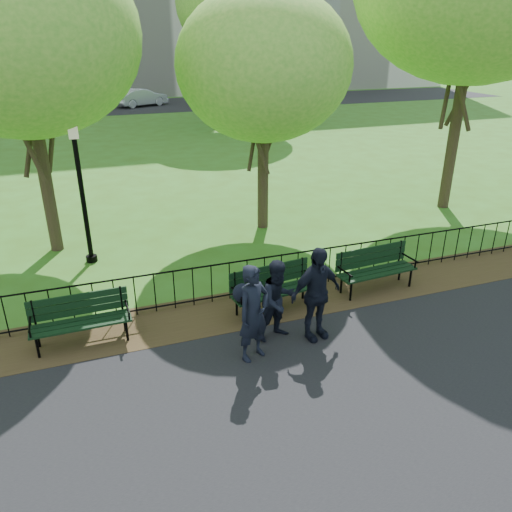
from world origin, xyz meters
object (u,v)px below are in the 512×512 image
object	(u,v)px
person_left	(254,313)
person_right	(316,294)
lamppost	(81,189)
taxi	(22,103)
park_bench_right_a	(375,264)
sedan_dark	(238,93)
park_bench_left_a	(80,315)
person_mid	(278,300)
tree_far_e	(238,3)
park_bench_main	(263,287)
tree_near_e	(264,66)
tree_near_w	(20,35)
sedan_silver	(141,97)

from	to	relation	value
person_left	person_right	size ratio (longest dim) A/B	0.97
lamppost	taxi	bearing A→B (deg)	96.42
park_bench_right_a	sedan_dark	distance (m)	33.55
person_left	sedan_dark	size ratio (longest dim) A/B	0.34
park_bench_left_a	lamppost	distance (m)	3.97
person_mid	taxi	distance (m)	34.66
lamppost	tree_far_e	bearing A→B (deg)	61.24
park_bench_main	person_left	bearing A→B (deg)	-123.16
tree_near_e	person_left	world-z (taller)	tree_near_e
person_left	sedan_dark	distance (m)	35.97
park_bench_main	park_bench_right_a	world-z (taller)	park_bench_right_a
park_bench_right_a	tree_near_w	size ratio (longest dim) A/B	0.25
tree_far_e	person_left	xyz separation A→B (m)	(-7.35, -23.23, -6.03)
lamppost	tree_near_e	world-z (taller)	tree_near_e
sedan_silver	lamppost	bearing A→B (deg)	144.94
person_right	park_bench_main	bearing A→B (deg)	106.98
park_bench_main	taxi	bearing A→B (deg)	94.33
tree_far_e	taxi	size ratio (longest dim) A/B	2.57
person_left	person_right	distance (m)	1.32
sedan_dark	tree_near_w	bearing A→B (deg)	142.49
park_bench_left_a	sedan_silver	world-z (taller)	sedan_silver
lamppost	tree_near_w	bearing A→B (deg)	126.17
park_bench_main	tree_near_e	xyz separation A→B (m)	(1.79, 4.77, 3.92)
park_bench_main	lamppost	xyz separation A→B (m)	(-3.19, 3.90, 1.30)
tree_near_e	person_mid	bearing A→B (deg)	-107.77
park_bench_main	tree_near_e	bearing A→B (deg)	62.70
park_bench_main	taxi	xyz separation A→B (m)	(-6.48, 33.12, 0.05)
sedan_silver	person_left	bearing A→B (deg)	150.53
tree_near_w	sedan_dark	distance (m)	31.59
lamppost	person_right	xyz separation A→B (m)	(3.80, -5.06, -0.98)
tree_near_e	sedan_silver	world-z (taller)	tree_near_e
sedan_silver	tree_near_w	bearing A→B (deg)	142.94
tree_far_e	person_left	world-z (taller)	tree_far_e
sedan_dark	taxi	bearing A→B (deg)	78.68
tree_near_w	tree_near_e	xyz separation A→B (m)	(5.81, -0.26, -0.76)
sedan_silver	tree_near_e	bearing A→B (deg)	154.42
person_right	sedan_dark	size ratio (longest dim) A/B	0.35
lamppost	person_mid	size ratio (longest dim) A/B	2.22
park_bench_right_a	person_left	distance (m)	3.79
park_bench_main	tree_near_e	distance (m)	6.43
person_right	taxi	world-z (taller)	person_right
sedan_dark	park_bench_right_a	bearing A→B (deg)	156.69
park_bench_main	sedan_dark	world-z (taller)	sedan_dark
tree_far_e	sedan_silver	bearing A→B (deg)	110.63
lamppost	sedan_dark	world-z (taller)	lamppost
park_bench_right_a	taxi	size ratio (longest dim) A/B	0.49
tree_far_e	sedan_dark	distance (m)	13.14
park_bench_left_a	lamppost	size ratio (longest dim) A/B	0.51
tree_near_w	park_bench_right_a	bearing A→B (deg)	-35.56
park_bench_left_a	person_left	distance (m)	3.26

